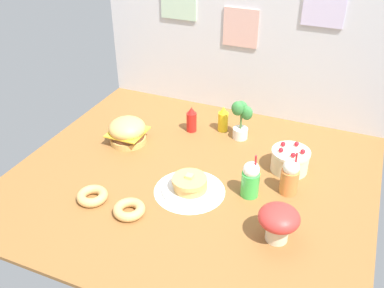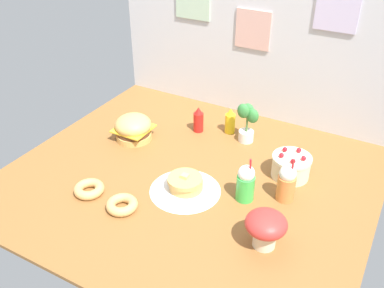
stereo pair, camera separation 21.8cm
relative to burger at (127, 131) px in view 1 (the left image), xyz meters
The scene contains 14 objects.
ground_plane 54.90cm from the burger, 19.52° to the right, with size 197.26×175.60×2.00cm, color brown.
back_wall 97.00cm from the burger, 53.52° to the left, with size 197.26×4.20×104.56cm.
doily_mat 63.51cm from the burger, 28.99° to the right, with size 38.22×38.22×0.40cm, color white.
burger is the anchor object (origin of this frame).
pancake_stack 63.24cm from the burger, 28.83° to the right, with size 29.53×29.53×10.34cm.
layer_cake 100.37cm from the burger, ahead, with size 21.68×21.68×15.81cm.
ketchup_bottle 42.43cm from the burger, 42.38° to the left, with size 6.60×6.60×17.37cm.
mustard_bottle 62.30cm from the burger, 36.40° to the left, with size 6.60×6.60×17.37cm.
cream_soda_cup 87.99cm from the burger, 13.80° to the right, with size 9.55×9.55×26.06cm.
orange_float_cup 104.33cm from the burger, ahead, with size 9.55×9.55×26.07cm.
donut_pink_glaze 58.05cm from the burger, 78.63° to the right, with size 16.16×16.16×4.86cm.
donut_chocolate 68.05cm from the burger, 59.58° to the right, with size 16.16×16.16×4.86cm.
potted_plant 71.67cm from the burger, 27.21° to the left, with size 12.89×10.23×26.49cm.
mushroom_stool 116.34cm from the burger, 24.03° to the right, with size 19.11×19.11×18.24cm.
Camera 1 is at (75.29, -178.17, 144.44)cm, focal length 40.15 mm.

